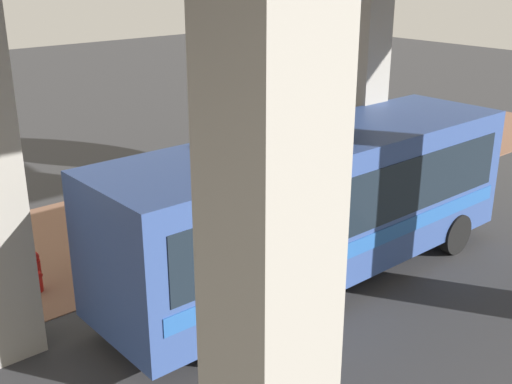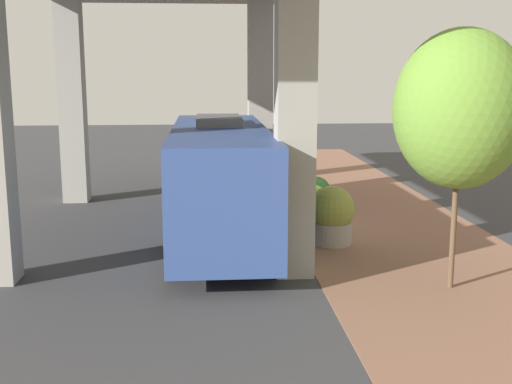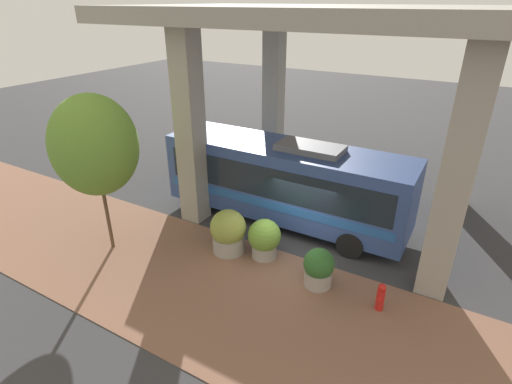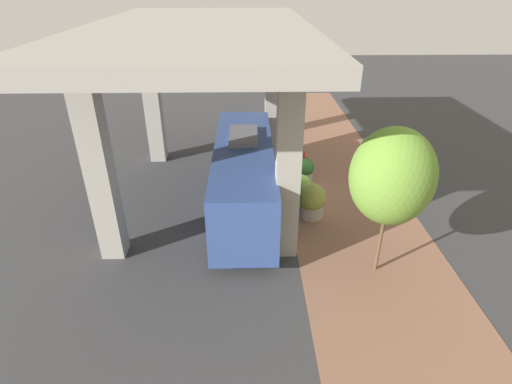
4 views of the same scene
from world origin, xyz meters
TOP-DOWN VIEW (x-y plane):
  - ground_plane at (0.00, 0.00)m, footprint 80.00×80.00m
  - sidewalk_strip at (-3.00, 0.00)m, footprint 6.00×40.00m
  - bus at (2.19, 1.39)m, footprint 2.78×10.11m
  - fire_hydrant at (-1.28, -3.55)m, footprint 0.52×0.25m
  - planter_front at (-1.13, -1.50)m, footprint 1.01×1.01m
  - planter_middle at (-0.59, 0.81)m, footprint 1.19×1.19m
  - planter_back at (-0.94, 2.12)m, footprint 1.32×1.32m
  - street_tree_near at (-2.94, 6.09)m, footprint 2.91×2.91m

SIDE VIEW (x-z plane):
  - ground_plane at x=0.00m, z-range 0.00..0.00m
  - sidewalk_strip at x=-3.00m, z-range 0.00..0.02m
  - fire_hydrant at x=-1.28m, z-range 0.00..0.95m
  - planter_front at x=-1.13m, z-range 0.00..1.35m
  - planter_middle at x=-0.59m, z-range 0.02..1.51m
  - planter_back at x=-0.94m, z-range -0.02..1.67m
  - bus at x=2.19m, z-range 0.15..3.69m
  - street_tree_near at x=-2.94m, z-range 1.16..6.97m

